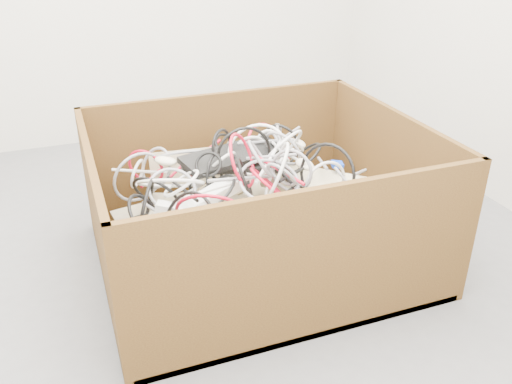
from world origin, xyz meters
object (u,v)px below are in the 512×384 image
object	(u,v)px
cardboard_box	(254,230)
power_strip_right	(195,214)
power_strip_left	(197,204)
vga_plug	(337,164)

from	to	relation	value
cardboard_box	power_strip_right	size ratio (longest dim) A/B	4.52
power_strip_left	vga_plug	bearing A→B (deg)	-3.49
power_strip_right	vga_plug	xyz separation A→B (m)	(0.63, 0.14, 0.03)
cardboard_box	power_strip_right	bearing A→B (deg)	-152.99
cardboard_box	power_strip_left	xyz separation A→B (m)	(-0.25, -0.09, 0.21)
power_strip_right	vga_plug	world-z (taller)	power_strip_right
cardboard_box	vga_plug	xyz separation A→B (m)	(0.36, 0.01, 0.23)
vga_plug	cardboard_box	bearing A→B (deg)	-165.67
cardboard_box	power_strip_left	world-z (taller)	cardboard_box
power_strip_left	vga_plug	xyz separation A→B (m)	(0.61, 0.10, 0.02)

